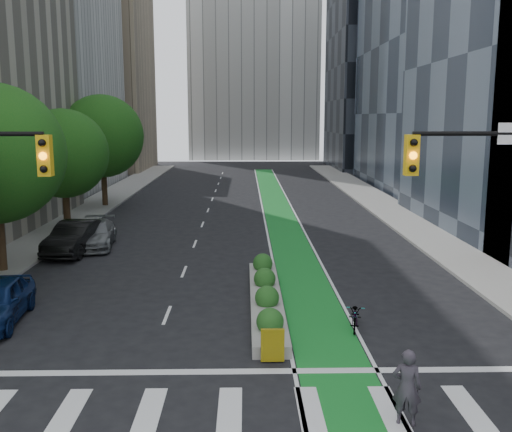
{
  "coord_description": "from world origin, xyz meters",
  "views": [
    {
      "loc": [
        0.39,
        -14.16,
        7.22
      ],
      "look_at": [
        0.87,
        10.08,
        3.0
      ],
      "focal_mm": 40.0,
      "sensor_mm": 36.0,
      "label": 1
    }
  ],
  "objects_px": {
    "cyclist": "(407,387)",
    "parked_car_left_mid": "(75,237)",
    "bicycle": "(355,316)",
    "parked_car_left_far": "(95,234)",
    "median_planter": "(266,296)"
  },
  "relations": [
    {
      "from": "cyclist",
      "to": "parked_car_left_mid",
      "type": "relative_size",
      "value": 0.36
    },
    {
      "from": "bicycle",
      "to": "parked_car_left_far",
      "type": "height_order",
      "value": "parked_car_left_far"
    },
    {
      "from": "parked_car_left_mid",
      "to": "parked_car_left_far",
      "type": "relative_size",
      "value": 1.03
    },
    {
      "from": "parked_car_left_mid",
      "to": "bicycle",
      "type": "bearing_deg",
      "value": -35.64
    },
    {
      "from": "cyclist",
      "to": "parked_car_left_mid",
      "type": "xyz_separation_m",
      "value": [
        -12.92,
        17.6,
        -0.09
      ]
    },
    {
      "from": "parked_car_left_mid",
      "to": "parked_car_left_far",
      "type": "bearing_deg",
      "value": 70.33
    },
    {
      "from": "cyclist",
      "to": "parked_car_left_mid",
      "type": "bearing_deg",
      "value": -36.53
    },
    {
      "from": "cyclist",
      "to": "parked_car_left_mid",
      "type": "height_order",
      "value": "cyclist"
    },
    {
      "from": "median_planter",
      "to": "parked_car_left_far",
      "type": "relative_size",
      "value": 2.04
    },
    {
      "from": "bicycle",
      "to": "median_planter",
      "type": "bearing_deg",
      "value": 152.14
    },
    {
      "from": "median_planter",
      "to": "parked_car_left_far",
      "type": "distance_m",
      "value": 13.86
    },
    {
      "from": "parked_car_left_mid",
      "to": "median_planter",
      "type": "bearing_deg",
      "value": -36.12
    },
    {
      "from": "cyclist",
      "to": "parked_car_left_far",
      "type": "distance_m",
      "value": 22.65
    },
    {
      "from": "median_planter",
      "to": "bicycle",
      "type": "xyz_separation_m",
      "value": [
        3.0,
        -2.49,
        0.09
      ]
    },
    {
      "from": "median_planter",
      "to": "bicycle",
      "type": "bearing_deg",
      "value": -39.67
    }
  ]
}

